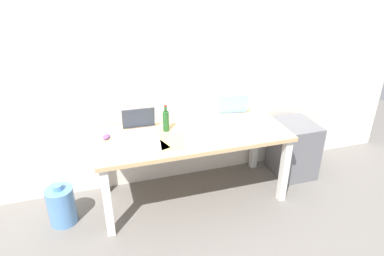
# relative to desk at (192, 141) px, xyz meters

# --- Properties ---
(ground_plane) EXTENTS (8.00, 8.00, 0.00)m
(ground_plane) POSITION_rel_desk_xyz_m (0.00, 0.00, -0.64)
(ground_plane) COLOR slate
(back_wall) EXTENTS (5.20, 0.08, 2.60)m
(back_wall) POSITION_rel_desk_xyz_m (0.00, 0.44, 0.66)
(back_wall) COLOR silver
(back_wall) RESTS_ON ground
(desk) EXTENTS (1.82, 0.76, 0.73)m
(desk) POSITION_rel_desk_xyz_m (0.00, 0.00, 0.00)
(desk) COLOR tan
(desk) RESTS_ON ground
(laptop_left) EXTENTS (0.31, 0.25, 0.22)m
(laptop_left) POSITION_rel_desk_xyz_m (-0.47, 0.14, 0.14)
(laptop_left) COLOR silver
(laptop_left) RESTS_ON desk
(laptop_right) EXTENTS (0.34, 0.29, 0.23)m
(laptop_right) POSITION_rel_desk_xyz_m (0.52, 0.20, 0.14)
(laptop_right) COLOR silver
(laptop_right) RESTS_ON desk
(beer_bottle) EXTENTS (0.06, 0.06, 0.26)m
(beer_bottle) POSITION_rel_desk_xyz_m (-0.22, 0.12, 0.20)
(beer_bottle) COLOR #1E5123
(beer_bottle) RESTS_ON desk
(computer_mouse) EXTENTS (0.09, 0.11, 0.03)m
(computer_mouse) POSITION_rel_desk_xyz_m (-0.78, 0.12, 0.11)
(computer_mouse) COLOR #724799
(computer_mouse) RESTS_ON desk
(paper_sheet_near_back) EXTENTS (0.28, 0.34, 0.00)m
(paper_sheet_near_back) POSITION_rel_desk_xyz_m (0.09, 0.06, 0.09)
(paper_sheet_near_back) COLOR white
(paper_sheet_near_back) RESTS_ON desk
(paper_sheet_front_right) EXTENTS (0.26, 0.33, 0.00)m
(paper_sheet_front_right) POSITION_rel_desk_xyz_m (0.42, -0.14, 0.09)
(paper_sheet_front_right) COLOR white
(paper_sheet_front_right) RESTS_ON desk
(paper_sheet_front_left) EXTENTS (0.30, 0.35, 0.00)m
(paper_sheet_front_left) POSITION_rel_desk_xyz_m (-0.41, -0.12, 0.09)
(paper_sheet_front_left) COLOR white
(paper_sheet_front_left) RESTS_ON desk
(paper_yellow_folder) EXTENTS (0.25, 0.32, 0.00)m
(paper_yellow_folder) POSITION_rel_desk_xyz_m (-0.22, -0.12, 0.09)
(paper_yellow_folder) COLOR #F4E06B
(paper_yellow_folder) RESTS_ON desk
(water_cooler_jug) EXTENTS (0.25, 0.25, 0.41)m
(water_cooler_jug) POSITION_rel_desk_xyz_m (-1.25, -0.03, -0.45)
(water_cooler_jug) COLOR #598CC6
(water_cooler_jug) RESTS_ON ground
(filing_cabinet) EXTENTS (0.40, 0.48, 0.62)m
(filing_cabinet) POSITION_rel_desk_xyz_m (1.22, 0.09, -0.33)
(filing_cabinet) COLOR slate
(filing_cabinet) RESTS_ON ground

